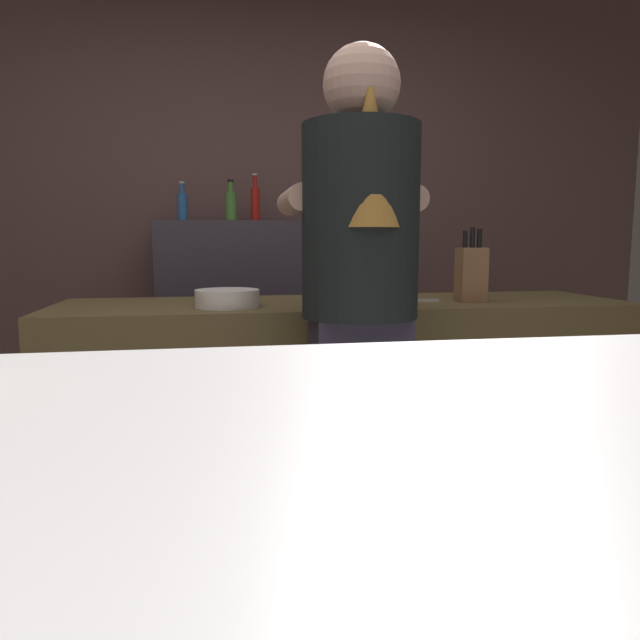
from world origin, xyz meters
name	(u,v)px	position (x,y,z in m)	size (l,w,h in m)	color
wall_back	(236,205)	(0.00, 2.20, 1.35)	(5.20, 0.10, 2.70)	brown
prep_counter	(345,420)	(0.35, 0.78, 0.46)	(2.10, 0.60, 0.92)	brown
back_shelf	(243,334)	(0.01, 1.92, 0.62)	(0.91, 0.36, 1.25)	#3F3744
bartender	(360,297)	(0.29, 0.32, 0.98)	(0.42, 0.51, 1.69)	#2B2637
knife_block	(471,273)	(0.80, 0.69, 1.02)	(0.10, 0.08, 0.27)	#8E6041
mixing_bowl	(227,298)	(-0.09, 0.67, 0.95)	(0.22, 0.22, 0.06)	silver
chefs_knife	(407,301)	(0.57, 0.73, 0.92)	(0.24, 0.03, 0.01)	silver
bottle_hot_sauce	(231,205)	(-0.04, 1.89, 1.33)	(0.06, 0.06, 0.22)	#4C8637
bottle_soy	(182,206)	(-0.30, 1.91, 1.33)	(0.05, 0.05, 0.21)	#2D5FA1
bottle_olive_oil	(255,203)	(0.10, 1.95, 1.35)	(0.05, 0.05, 0.26)	red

